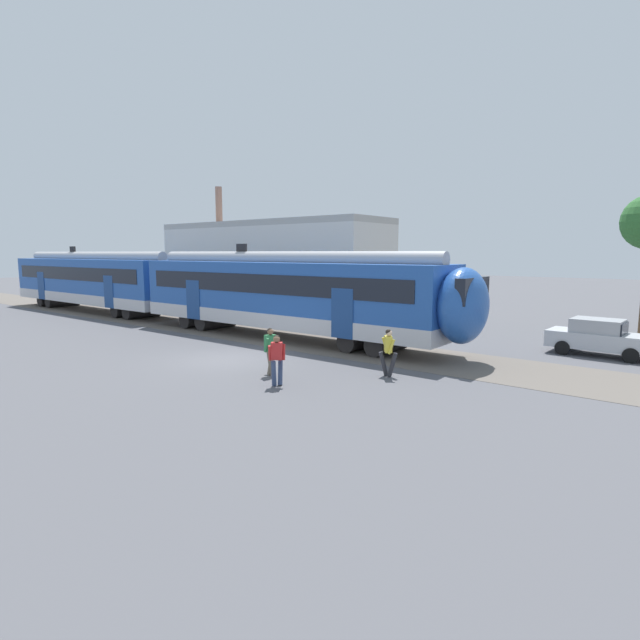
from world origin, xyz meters
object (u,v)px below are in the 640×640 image
object	(u,v)px
commuter_train	(176,286)
pedestrian_red	(277,356)
pedestrian_yellow	(388,349)
pedestrian_green	(270,348)
parked_car_silver	(600,337)

from	to	relation	value
commuter_train	pedestrian_red	distance (m)	16.25
pedestrian_yellow	commuter_train	bearing A→B (deg)	168.16
pedestrian_green	pedestrian_red	bearing A→B (deg)	-38.01
commuter_train	pedestrian_yellow	world-z (taller)	commuter_train
pedestrian_red	pedestrian_yellow	world-z (taller)	same
pedestrian_green	pedestrian_yellow	world-z (taller)	same
pedestrian_yellow	parked_car_silver	bearing A→B (deg)	59.02
commuter_train	parked_car_silver	world-z (taller)	commuter_train
commuter_train	pedestrian_red	xyz separation A→B (m)	(14.70, -6.80, -1.29)
commuter_train	pedestrian_yellow	xyz separation A→B (m)	(16.90, -3.54, -1.29)
pedestrian_red	pedestrian_yellow	bearing A→B (deg)	56.06
pedestrian_yellow	pedestrian_red	bearing A→B (deg)	-123.94
pedestrian_yellow	parked_car_silver	xyz separation A→B (m)	(5.11, 8.52, -0.18)
commuter_train	parked_car_silver	size ratio (longest dim) A/B	9.34
pedestrian_red	parked_car_silver	distance (m)	13.86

